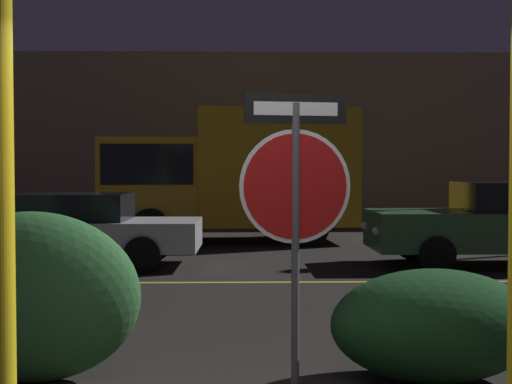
{
  "coord_description": "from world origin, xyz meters",
  "views": [
    {
      "loc": [
        -0.16,
        -3.96,
        1.73
      ],
      "look_at": [
        0.04,
        4.55,
        1.43
      ],
      "focal_mm": 50.0,
      "sensor_mm": 36.0,
      "label": 1
    }
  ],
  "objects_px": {
    "hedge_bush_2": "(31,297)",
    "stop_sign": "(295,188)",
    "hedge_bush_3": "(434,325)",
    "delivery_truck": "(228,172)",
    "passing_car_3": "(509,224)",
    "yellow_pole_left": "(0,239)",
    "passing_car_2": "(70,229)"
  },
  "relations": [
    {
      "from": "hedge_bush_3",
      "to": "passing_car_2",
      "type": "distance_m",
      "value": 8.1
    },
    {
      "from": "hedge_bush_3",
      "to": "delivery_truck",
      "type": "bearing_deg",
      "value": 99.63
    },
    {
      "from": "passing_car_2",
      "to": "delivery_truck",
      "type": "height_order",
      "value": "delivery_truck"
    },
    {
      "from": "passing_car_2",
      "to": "delivery_truck",
      "type": "relative_size",
      "value": 0.79
    },
    {
      "from": "stop_sign",
      "to": "hedge_bush_2",
      "type": "bearing_deg",
      "value": 158.21
    },
    {
      "from": "hedge_bush_2",
      "to": "stop_sign",
      "type": "bearing_deg",
      "value": -12.2
    },
    {
      "from": "yellow_pole_left",
      "to": "passing_car_3",
      "type": "relative_size",
      "value": 0.56
    },
    {
      "from": "yellow_pole_left",
      "to": "hedge_bush_2",
      "type": "height_order",
      "value": "yellow_pole_left"
    },
    {
      "from": "hedge_bush_3",
      "to": "passing_car_3",
      "type": "bearing_deg",
      "value": 64.72
    },
    {
      "from": "stop_sign",
      "to": "passing_car_3",
      "type": "height_order",
      "value": "stop_sign"
    },
    {
      "from": "yellow_pole_left",
      "to": "passing_car_3",
      "type": "distance_m",
      "value": 10.44
    },
    {
      "from": "stop_sign",
      "to": "hedge_bush_2",
      "type": "height_order",
      "value": "stop_sign"
    },
    {
      "from": "stop_sign",
      "to": "hedge_bush_3",
      "type": "bearing_deg",
      "value": 9.25
    },
    {
      "from": "yellow_pole_left",
      "to": "passing_car_3",
      "type": "bearing_deg",
      "value": 55.13
    },
    {
      "from": "hedge_bush_2",
      "to": "passing_car_3",
      "type": "height_order",
      "value": "passing_car_3"
    },
    {
      "from": "passing_car_2",
      "to": "delivery_truck",
      "type": "distance_m",
      "value": 4.94
    },
    {
      "from": "passing_car_3",
      "to": "hedge_bush_2",
      "type": "bearing_deg",
      "value": 135.57
    },
    {
      "from": "delivery_truck",
      "to": "stop_sign",
      "type": "bearing_deg",
      "value": 179.42
    },
    {
      "from": "yellow_pole_left",
      "to": "passing_car_2",
      "type": "bearing_deg",
      "value": 101.07
    },
    {
      "from": "stop_sign",
      "to": "passing_car_2",
      "type": "relative_size",
      "value": 0.49
    },
    {
      "from": "passing_car_2",
      "to": "passing_car_3",
      "type": "bearing_deg",
      "value": -89.7
    },
    {
      "from": "yellow_pole_left",
      "to": "passing_car_2",
      "type": "relative_size",
      "value": 0.58
    },
    {
      "from": "hedge_bush_2",
      "to": "passing_car_2",
      "type": "bearing_deg",
      "value": 100.82
    },
    {
      "from": "passing_car_2",
      "to": "hedge_bush_3",
      "type": "bearing_deg",
      "value": -145.24
    },
    {
      "from": "passing_car_3",
      "to": "delivery_truck",
      "type": "distance_m",
      "value": 6.51
    },
    {
      "from": "stop_sign",
      "to": "hedge_bush_3",
      "type": "height_order",
      "value": "stop_sign"
    },
    {
      "from": "hedge_bush_2",
      "to": "delivery_truck",
      "type": "relative_size",
      "value": 0.3
    },
    {
      "from": "hedge_bush_2",
      "to": "hedge_bush_3",
      "type": "bearing_deg",
      "value": -1.02
    },
    {
      "from": "hedge_bush_3",
      "to": "stop_sign",
      "type": "bearing_deg",
      "value": -161.16
    },
    {
      "from": "stop_sign",
      "to": "delivery_truck",
      "type": "height_order",
      "value": "delivery_truck"
    },
    {
      "from": "hedge_bush_3",
      "to": "passing_car_2",
      "type": "relative_size",
      "value": 0.36
    },
    {
      "from": "passing_car_2",
      "to": "passing_car_3",
      "type": "distance_m",
      "value": 7.64
    }
  ]
}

